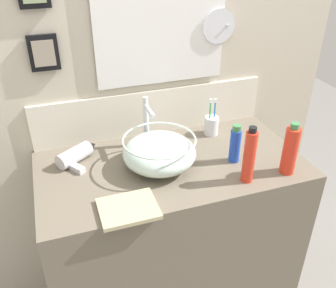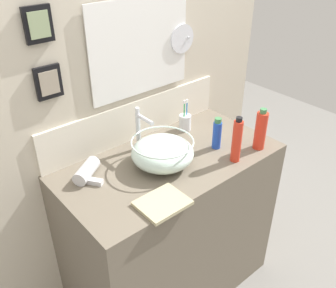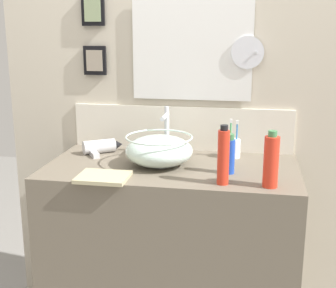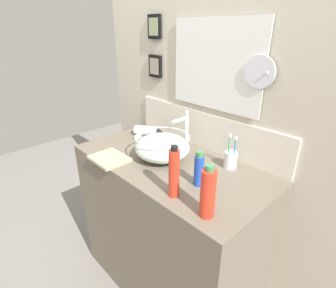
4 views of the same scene
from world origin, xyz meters
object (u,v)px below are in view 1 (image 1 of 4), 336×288
Objects in this scene: faucet at (147,119)px; hair_drier at (77,155)px; hand_towel at (128,209)px; glass_bowl_sink at (159,152)px; shampoo_bottle at (235,144)px; toothbrush_cup at (211,125)px; spray_bottle at (290,150)px; lotion_bottle at (249,156)px.

faucet reaches higher than hair_drier.
faucet reaches higher than hand_towel.
hair_drier is (-0.32, 0.16, -0.04)m from glass_bowl_sink.
shampoo_bottle is 0.54m from hand_towel.
hand_towel is (-0.51, -0.17, -0.07)m from shampoo_bottle.
hand_towel is (-0.51, -0.42, -0.04)m from toothbrush_cup.
spray_bottle is 1.08× the size of hand_towel.
faucet reaches higher than glass_bowl_sink.
spray_bottle reaches higher than glass_bowl_sink.
shampoo_bottle is at bearing -36.75° from faucet.
glass_bowl_sink is at bearing 50.23° from hand_towel.
shampoo_bottle is 0.83× the size of hand_towel.
faucet is at bearing 128.14° from lotion_bottle.
shampoo_bottle is at bearing 138.97° from spray_bottle.
lotion_bottle is at bearing -30.16° from hair_drier.
glass_bowl_sink is at bearing -149.55° from toothbrush_cup.
faucet reaches higher than spray_bottle.
faucet is at bearing 141.71° from spray_bottle.
faucet is 0.47m from hand_towel.
spray_bottle is (0.18, -0.00, -0.01)m from lotion_bottle.
lotion_bottle is at bearing 2.95° from hand_towel.
lotion_bottle is (0.30, -0.20, 0.04)m from glass_bowl_sink.
faucet reaches higher than toothbrush_cup.
faucet is 1.19× the size of hair_drier.
shampoo_bottle reaches higher than hair_drier.
shampoo_bottle is (-0.17, 0.15, -0.02)m from spray_bottle.
spray_bottle is (0.16, -0.39, 0.06)m from toothbrush_cup.
spray_bottle is at bearing -22.97° from glass_bowl_sink.
toothbrush_cup is at bearing 2.29° from faucet.
faucet is 0.40m from shampoo_bottle.
shampoo_bottle is at bearing -10.65° from glass_bowl_sink.
glass_bowl_sink reaches higher than hand_towel.
faucet is 1.27× the size of toothbrush_cup.
hair_drier is at bearing -176.98° from toothbrush_cup.
toothbrush_cup is 1.09× the size of shampoo_bottle.
toothbrush_cup reaches higher than glass_bowl_sink.
toothbrush_cup is 0.90× the size of hand_towel.
glass_bowl_sink is at bearing 169.35° from shampoo_bottle.
toothbrush_cup is at bearing 3.02° from hair_drier.
faucet is 0.99× the size of lotion_bottle.
glass_bowl_sink is 0.30m from hand_towel.
hair_drier is at bearing 154.03° from glass_bowl_sink.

